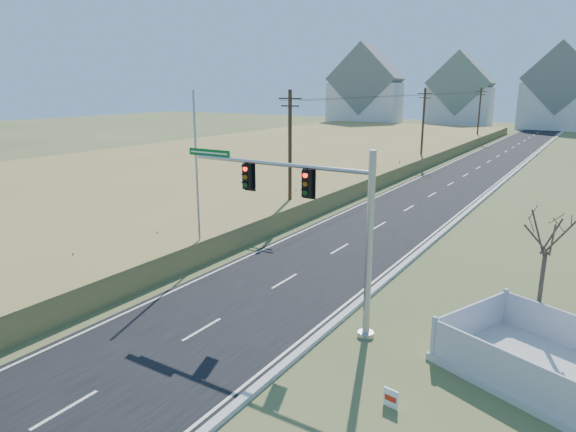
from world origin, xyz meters
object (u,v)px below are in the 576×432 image
object	(u,v)px
traffic_signal_mast	(324,219)
flagpole	(198,198)
open_sign	(391,398)
bare_tree	(548,231)
fence_enclosure	(555,373)

from	to	relation	value
traffic_signal_mast	flagpole	size ratio (longest dim) A/B	0.98
traffic_signal_mast	flagpole	xyz separation A→B (m)	(-9.00, 2.98, -0.75)
open_sign	bare_tree	distance (m)	8.62
fence_enclosure	bare_tree	xyz separation A→B (m)	(-0.94, 2.96, 3.88)
open_sign	flagpole	bearing A→B (deg)	163.24
fence_enclosure	open_sign	size ratio (longest dim) A/B	13.37
flagpole	open_sign	bearing A→B (deg)	-26.82
open_sign	bare_tree	world-z (taller)	bare_tree
fence_enclosure	flagpole	world-z (taller)	flagpole
open_sign	flagpole	xyz separation A→B (m)	(-13.27, 6.71, 3.30)
fence_enclosure	open_sign	bearing A→B (deg)	-111.61
traffic_signal_mast	bare_tree	size ratio (longest dim) A/B	1.72
open_sign	flagpole	distance (m)	15.23
traffic_signal_mast	open_sign	world-z (taller)	traffic_signal_mast
flagpole	traffic_signal_mast	bearing A→B (deg)	-18.33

